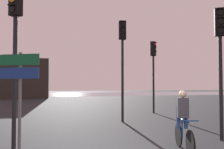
# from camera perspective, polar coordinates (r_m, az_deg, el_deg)

# --- Properties ---
(water_strip) EXTENTS (80.00, 16.00, 0.01)m
(water_strip) POSITION_cam_1_polar(r_m,az_deg,el_deg) (44.22, -10.83, -4.48)
(water_strip) COLOR slate
(water_strip) RESTS_ON ground
(distant_building) EXTENTS (8.84, 4.00, 5.02)m
(distant_building) POSITION_cam_1_polar(r_m,az_deg,el_deg) (34.51, -21.61, -0.85)
(distant_building) COLOR #2D2823
(distant_building) RESTS_ON ground
(traffic_light_near_left) EXTENTS (0.41, 0.42, 4.63)m
(traffic_light_near_left) POSITION_cam_1_polar(r_m,az_deg,el_deg) (7.65, -21.27, 8.60)
(traffic_light_near_left) COLOR black
(traffic_light_near_left) RESTS_ON ground
(traffic_light_center) EXTENTS (0.33, 0.35, 4.84)m
(traffic_light_center) POSITION_cam_1_polar(r_m,az_deg,el_deg) (12.03, 2.41, 5.20)
(traffic_light_center) COLOR black
(traffic_light_center) RESTS_ON ground
(traffic_light_far_right) EXTENTS (0.41, 0.42, 4.45)m
(traffic_light_far_right) POSITION_cam_1_polar(r_m,az_deg,el_deg) (15.77, 9.46, 2.56)
(traffic_light_far_right) COLOR black
(traffic_light_far_right) RESTS_ON ground
(traffic_light_near_right) EXTENTS (0.40, 0.42, 4.26)m
(traffic_light_near_right) POSITION_cam_1_polar(r_m,az_deg,el_deg) (8.83, 23.50, 5.62)
(traffic_light_near_right) COLOR black
(traffic_light_near_right) RESTS_ON ground
(direction_sign_post) EXTENTS (1.01, 0.50, 2.60)m
(direction_sign_post) POSITION_cam_1_polar(r_m,az_deg,el_deg) (6.72, -20.40, -2.05)
(direction_sign_post) COLOR slate
(direction_sign_post) RESTS_ON ground
(cyclist) EXTENTS (0.54, 1.68, 1.62)m
(cyclist) POSITION_cam_1_polar(r_m,az_deg,el_deg) (7.10, 15.93, -10.00)
(cyclist) COLOR black
(cyclist) RESTS_ON ground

